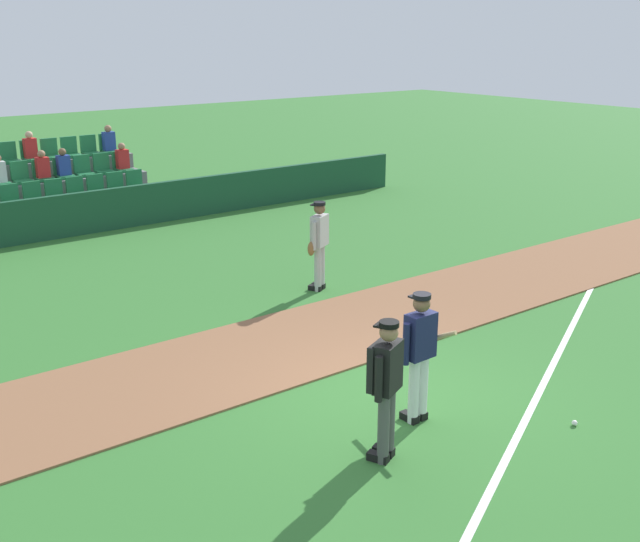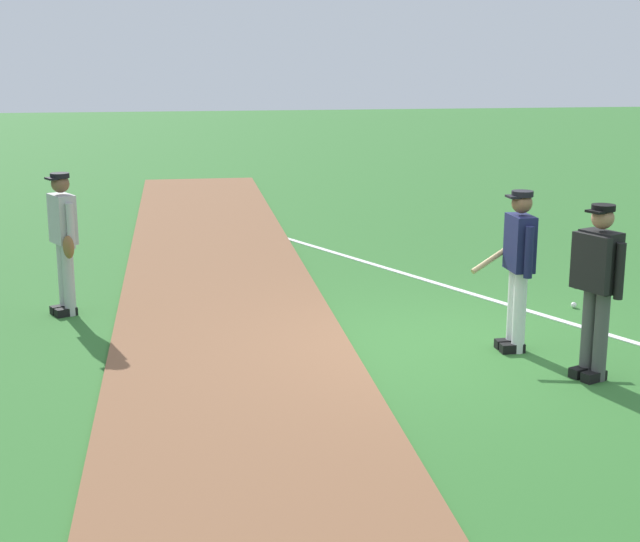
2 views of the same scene
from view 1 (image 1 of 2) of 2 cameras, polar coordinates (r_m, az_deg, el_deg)
The scene contains 9 objects.
ground_plane at distance 10.92m, azimuth 5.39°, elevation -9.39°, with size 80.00×80.00×0.00m, color #33702D.
infield_dirt_path at distance 12.64m, azimuth -2.15°, elevation -5.38°, with size 28.00×2.65×0.03m, color brown.
foul_line_chalk at distance 12.71m, azimuth 17.01°, elevation -6.09°, with size 12.00×0.10×0.01m, color white.
dugout_fence at distance 20.09m, azimuth -17.06°, elevation 4.07°, with size 20.00×0.16×1.06m, color #19472D.
stadium_bleachers at distance 21.81m, azimuth -18.87°, elevation 5.21°, with size 5.00×2.95×2.30m.
batter_navy_jersey at distance 10.01m, azimuth 7.34°, elevation -5.94°, with size 0.70×0.77×1.76m.
umpire_home_plate at distance 9.09m, azimuth 4.86°, elevation -8.17°, with size 0.55×0.43×1.76m.
runner_grey_jersey at distance 14.94m, azimuth -0.08°, elevation 2.10°, with size 0.65×0.42×1.76m.
baseball at distance 10.73m, azimuth 18.21°, elevation -10.57°, with size 0.07×0.07×0.07m, color white.
Camera 1 is at (-6.70, -7.09, 4.92)m, focal length 43.52 mm.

